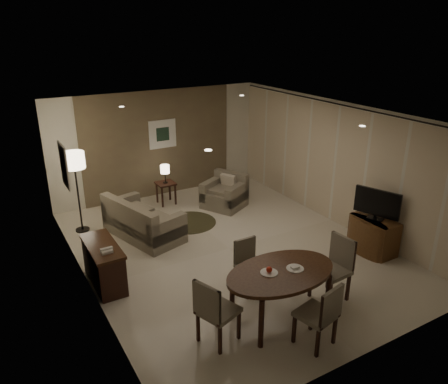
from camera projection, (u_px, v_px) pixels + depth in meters
room_shell at (219, 179)px, 8.58m from camera, size 5.50×7.00×2.70m
taupe_accent at (159, 144)px, 11.06m from camera, size 3.96×0.03×2.70m
curtain_wall at (335, 165)px, 9.52m from camera, size 0.08×6.70×2.58m
curtain_rod at (340, 105)px, 9.04m from camera, size 0.03×6.80×0.03m
art_back_frame at (163, 134)px, 11.00m from camera, size 0.72×0.03×0.72m
art_back_canvas at (163, 134)px, 10.99m from camera, size 0.34×0.01×0.34m
art_left_frame at (64, 166)px, 7.77m from camera, size 0.03×0.60×0.80m
art_left_canvas at (65, 166)px, 7.78m from camera, size 0.01×0.46×0.64m
downlight_nl at (208, 150)px, 5.67m from camera, size 0.10×0.10×0.01m
downlight_nr at (362, 126)px, 6.98m from camera, size 0.10×0.10×0.01m
downlight_fl at (122, 107)px, 8.57m from camera, size 0.10×0.10×0.01m
downlight_fr at (242, 95)px, 9.88m from camera, size 0.10×0.10×0.01m
console_desk at (104, 265)px, 7.45m from camera, size 0.48×1.20×0.75m
telephone at (107, 250)px, 7.05m from camera, size 0.20×0.14×0.09m
tv_cabinet at (373, 235)px, 8.54m from camera, size 0.48×0.90×0.70m
flat_tv at (377, 204)px, 8.28m from camera, size 0.36×0.85×0.60m
dining_table at (280, 295)px, 6.55m from camera, size 1.76×1.10×0.82m
chair_near at (316, 313)px, 6.01m from camera, size 0.57×0.57×0.99m
chair_far at (251, 267)px, 7.23m from camera, size 0.43×0.43×0.89m
chair_left at (218, 310)px, 6.06m from camera, size 0.63×0.63×1.02m
chair_right at (331, 270)px, 6.99m from camera, size 0.55×0.55×1.06m
plate_a at (269, 273)px, 6.36m from camera, size 0.26×0.26×0.02m
plate_b at (295, 268)px, 6.46m from camera, size 0.26×0.26×0.02m
fruit_apple at (269, 269)px, 6.34m from camera, size 0.09×0.09×0.09m
napkin at (295, 267)px, 6.45m from camera, size 0.12×0.08×0.03m
round_rug at (189, 222)px, 9.88m from camera, size 1.20×1.20×0.01m
sofa at (143, 218)px, 9.13m from camera, size 1.96×1.35×0.84m
armchair at (224, 191)px, 10.59m from camera, size 1.18×1.20×0.81m
side_table at (166, 193)px, 10.82m from camera, size 0.43×0.43×0.55m
table_lamp at (165, 173)px, 10.63m from camera, size 0.22×0.22×0.50m
floor_lamp at (78, 193)px, 9.19m from camera, size 0.45×0.45×1.77m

